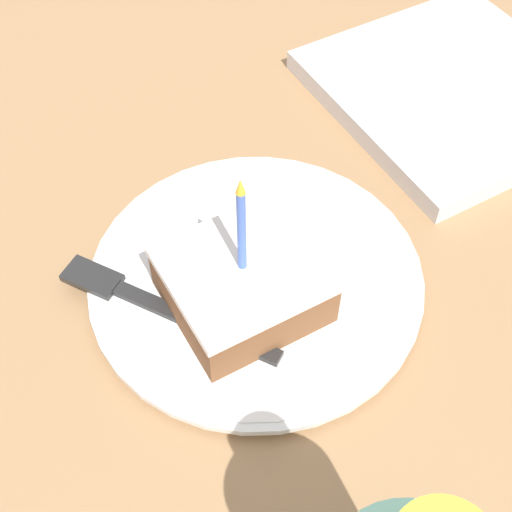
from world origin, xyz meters
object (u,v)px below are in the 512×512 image
plate (256,279)px  cake_slice (241,281)px  fork (154,304)px  marble_board (455,90)px

plate → cake_slice: (0.01, -0.02, 0.03)m
plate → cake_slice: bearing=-55.4°
cake_slice → fork: size_ratio=0.82×
marble_board → fork: bearing=-76.1°
fork → marble_board: same height
cake_slice → marble_board: cake_slice is taller
plate → fork: fork is taller
plate → fork: size_ratio=1.61×
fork → plate: bearing=82.0°
cake_slice → fork: bearing=-113.5°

